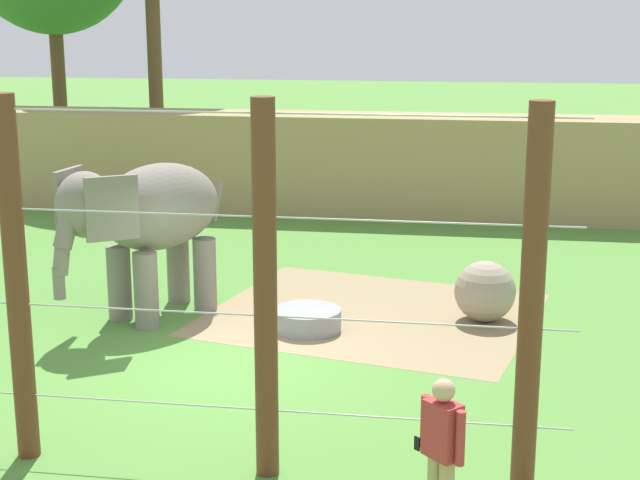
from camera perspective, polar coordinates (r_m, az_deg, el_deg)
ground_plane at (r=14.18m, az=-5.47°, el=-7.35°), size 120.00×120.00×0.00m
dirt_patch at (r=16.37m, az=3.09°, el=-4.43°), size 6.20×5.67×0.01m
embankment_wall at (r=24.36m, az=0.89°, el=4.56°), size 36.00×1.80×2.53m
elephant at (r=15.96m, az=-10.28°, el=1.41°), size 2.58×3.22×2.65m
enrichment_ball at (r=16.09m, az=9.83°, el=-3.05°), size 1.02×1.02×1.02m
cable_fence at (r=10.59m, az=-10.44°, el=-2.81°), size 9.13×0.26×4.18m
zookeeper at (r=9.40m, az=7.28°, el=-12.47°), size 0.51×0.46×1.67m
water_tub at (r=15.50m, az=-0.76°, el=-4.76°), size 1.10×1.10×0.35m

